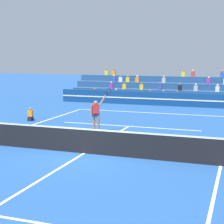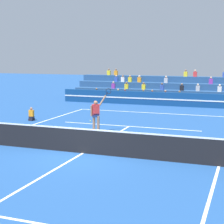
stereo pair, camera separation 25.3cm
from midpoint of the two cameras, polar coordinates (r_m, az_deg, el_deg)
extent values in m
plane|color=navy|center=(15.78, -4.73, -6.30)|extent=(120.00, 120.00, 0.00)
cube|color=white|center=(26.86, 5.69, -0.12)|extent=(11.00, 0.10, 0.01)
cube|color=white|center=(14.50, 15.74, -7.92)|extent=(0.10, 23.80, 0.01)
cube|color=white|center=(21.65, 2.23, -2.18)|extent=(8.25, 0.10, 0.01)
cube|color=white|center=(15.77, -4.73, -6.28)|extent=(0.10, 12.85, 0.01)
cube|color=black|center=(15.66, -4.75, -4.53)|extent=(11.90, 0.02, 1.00)
cube|color=white|center=(15.54, -4.77, -2.62)|extent=(11.90, 0.04, 0.06)
cube|color=navy|center=(30.77, 7.53, 1.98)|extent=(18.00, 0.24, 1.10)
cube|color=white|center=(30.65, 7.48, 1.95)|extent=(18.00, 0.02, 0.10)
cube|color=navy|center=(32.05, 7.99, 1.73)|extent=(17.78, 0.95, 0.55)
cube|color=purple|center=(31.86, 7.63, 2.59)|extent=(0.32, 0.22, 0.44)
sphere|color=#9E7051|center=(31.83, 7.64, 3.17)|extent=(0.18, 0.18, 0.18)
cube|color=#338C4C|center=(32.30, 4.30, 2.73)|extent=(0.32, 0.22, 0.44)
sphere|color=brown|center=(32.27, 4.31, 3.29)|extent=(0.18, 0.18, 0.18)
cube|color=pink|center=(32.11, 5.63, 2.67)|extent=(0.32, 0.22, 0.44)
sphere|color=brown|center=(32.08, 5.64, 3.24)|extent=(0.18, 0.18, 0.18)
cube|color=#338C4C|center=(32.98, 0.42, 2.87)|extent=(0.32, 0.22, 0.44)
sphere|color=tan|center=(32.95, 0.42, 3.42)|extent=(0.18, 0.18, 0.18)
cube|color=teal|center=(31.64, 9.72, 2.51)|extent=(0.32, 0.22, 0.44)
sphere|color=brown|center=(31.61, 9.74, 3.08)|extent=(0.18, 0.18, 0.18)
cube|color=purple|center=(32.78, 1.46, 2.83)|extent=(0.32, 0.22, 0.44)
sphere|color=brown|center=(32.75, 1.46, 3.39)|extent=(0.18, 0.18, 0.18)
cube|color=teal|center=(33.70, -2.89, 2.98)|extent=(0.32, 0.22, 0.44)
sphere|color=brown|center=(33.67, -2.89, 3.52)|extent=(0.18, 0.18, 0.18)
cube|color=navy|center=(32.94, 8.33, 2.39)|extent=(17.78, 0.95, 1.10)
cube|color=#2D4CA5|center=(32.84, 7.10, 3.74)|extent=(0.32, 0.22, 0.44)
sphere|color=brown|center=(32.82, 7.11, 4.30)|extent=(0.18, 0.18, 0.18)
cube|color=black|center=(32.52, 10.06, 3.63)|extent=(0.32, 0.22, 0.44)
sphere|color=brown|center=(32.50, 10.08, 4.19)|extent=(0.18, 0.18, 0.18)
cube|color=yellow|center=(33.68, 1.70, 3.92)|extent=(0.32, 0.22, 0.44)
sphere|color=brown|center=(33.65, 1.70, 4.47)|extent=(0.18, 0.18, 0.18)
cube|color=yellow|center=(33.23, 4.32, 3.84)|extent=(0.32, 0.22, 0.44)
sphere|color=brown|center=(33.21, 4.33, 4.39)|extent=(0.18, 0.18, 0.18)
cube|color=purple|center=(34.08, -0.32, 3.98)|extent=(0.32, 0.22, 0.44)
sphere|color=tan|center=(34.06, -0.32, 4.52)|extent=(0.18, 0.18, 0.18)
cube|color=#B2B2B7|center=(32.33, 12.43, 3.53)|extent=(0.32, 0.22, 0.44)
sphere|color=beige|center=(32.31, 12.45, 4.10)|extent=(0.18, 0.18, 0.18)
cube|color=silver|center=(32.17, 15.55, 3.40)|extent=(0.32, 0.22, 0.44)
sphere|color=beige|center=(32.14, 15.58, 3.97)|extent=(0.18, 0.18, 0.18)
cube|color=navy|center=(33.84, 8.65, 3.01)|extent=(17.78, 0.95, 1.65)
cube|color=purple|center=(33.13, 14.30, 4.54)|extent=(0.32, 0.22, 0.44)
sphere|color=tan|center=(33.11, 14.32, 5.09)|extent=(0.18, 0.18, 0.18)
cube|color=yellow|center=(34.54, 2.22, 4.95)|extent=(0.32, 0.22, 0.44)
sphere|color=#9E7051|center=(34.52, 2.23, 5.48)|extent=(0.18, 0.18, 0.18)
cube|color=orange|center=(34.28, 3.66, 4.91)|extent=(0.32, 0.22, 0.44)
sphere|color=beige|center=(34.26, 3.66, 5.45)|extent=(0.18, 0.18, 0.18)
cube|color=#B2B2B7|center=(33.70, 7.70, 4.79)|extent=(0.32, 0.22, 0.44)
sphere|color=tan|center=(33.68, 7.71, 5.33)|extent=(0.18, 0.18, 0.18)
cube|color=#2D4CA5|center=(34.95, 0.13, 5.00)|extent=(0.32, 0.22, 0.44)
sphere|color=tan|center=(34.93, 0.13, 5.52)|extent=(0.18, 0.18, 0.18)
cube|color=silver|center=(34.75, 1.13, 4.98)|extent=(0.32, 0.22, 0.44)
sphere|color=brown|center=(34.73, 1.13, 5.50)|extent=(0.18, 0.18, 0.18)
cube|color=navy|center=(34.75, 8.96, 3.60)|extent=(17.78, 0.95, 2.20)
cube|color=yellow|center=(36.19, -1.04, 5.99)|extent=(0.32, 0.22, 0.44)
sphere|color=brown|center=(36.18, -1.04, 6.50)|extent=(0.18, 0.18, 0.18)
cube|color=red|center=(34.21, 12.01, 5.66)|extent=(0.32, 0.22, 0.44)
sphere|color=tan|center=(34.19, 12.03, 6.20)|extent=(0.18, 0.18, 0.18)
cube|color=orange|center=(35.94, 0.06, 5.98)|extent=(0.32, 0.22, 0.44)
sphere|color=brown|center=(35.93, 0.06, 6.49)|extent=(0.18, 0.18, 0.18)
cube|color=#2D4CA5|center=(33.97, 16.23, 5.49)|extent=(0.32, 0.22, 0.44)
sphere|color=#9E7051|center=(33.96, 16.25, 6.03)|extent=(0.18, 0.18, 0.18)
cube|color=yellow|center=(34.32, 10.62, 5.71)|extent=(0.32, 0.22, 0.44)
sphere|color=brown|center=(34.31, 10.63, 6.24)|extent=(0.18, 0.18, 0.18)
cube|color=black|center=(24.06, -12.59, -1.16)|extent=(0.28, 0.36, 0.12)
cube|color=black|center=(24.04, -12.60, -0.88)|extent=(0.28, 0.24, 0.18)
cube|color=orange|center=(24.00, -12.63, -0.20)|extent=(0.30, 0.18, 0.40)
sphere|color=#9E7051|center=(23.96, -12.65, 0.49)|extent=(0.17, 0.17, 0.17)
cylinder|color=#9E7051|center=(19.78, -3.14, -1.90)|extent=(0.14, 0.14, 0.90)
cylinder|color=#9E7051|center=(19.76, -2.46, -1.91)|extent=(0.14, 0.14, 0.90)
cube|color=navy|center=(19.70, -2.86, -0.50)|extent=(0.37, 0.36, 0.20)
cube|color=red|center=(19.66, -2.87, 0.37)|extent=(0.41, 0.38, 0.56)
sphere|color=#9E7051|center=(19.61, -2.87, 1.41)|extent=(0.22, 0.22, 0.22)
cube|color=white|center=(19.89, -3.17, -3.03)|extent=(0.26, 0.28, 0.09)
cube|color=white|center=(19.88, -2.49, -3.03)|extent=(0.26, 0.28, 0.09)
cylinder|color=#9E7051|center=(19.60, -3.54, 0.16)|extent=(0.09, 0.09, 0.56)
cylinder|color=#9E7051|center=(19.71, -1.80, 1.77)|extent=(0.37, 0.33, 0.55)
cylinder|color=black|center=(19.75, -1.19, 2.76)|extent=(0.14, 0.12, 0.20)
torus|color=black|center=(19.76, -0.91, 3.20)|extent=(0.35, 0.29, 0.43)
sphere|color=#C6DB33|center=(23.22, -3.74, -1.39)|extent=(0.07, 0.07, 0.07)
camera|label=1|loc=(0.13, -90.37, -0.06)|focal=60.00mm
camera|label=2|loc=(0.13, 89.63, 0.06)|focal=60.00mm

